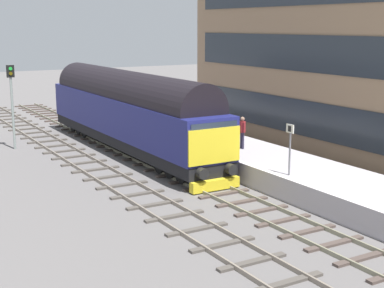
% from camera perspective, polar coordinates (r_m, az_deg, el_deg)
% --- Properties ---
extents(ground_plane, '(140.00, 140.00, 0.00)m').
position_cam_1_polar(ground_plane, '(27.02, 0.08, -3.68)').
color(ground_plane, '#605C5B').
rests_on(ground_plane, ground).
extents(track_main, '(2.50, 60.00, 0.15)m').
position_cam_1_polar(track_main, '(27.01, 0.08, -3.57)').
color(track_main, gray).
rests_on(track_main, ground).
extents(track_adjacent_west, '(2.50, 60.00, 0.15)m').
position_cam_1_polar(track_adjacent_west, '(25.57, -6.26, -4.52)').
color(track_adjacent_west, gray).
rests_on(track_adjacent_west, ground).
extents(station_platform, '(4.00, 44.00, 1.01)m').
position_cam_1_polar(station_platform, '(28.83, 6.26, -1.73)').
color(station_platform, '#AAA4AB').
rests_on(station_platform, ground).
extents(diesel_locomotive, '(2.74, 18.83, 4.68)m').
position_cam_1_polar(diesel_locomotive, '(32.92, -6.42, 3.47)').
color(diesel_locomotive, black).
rests_on(diesel_locomotive, ground).
extents(signal_post_near, '(0.44, 0.22, 4.95)m').
position_cam_1_polar(signal_post_near, '(34.93, -17.54, 4.41)').
color(signal_post_near, gray).
rests_on(signal_post_near, ground).
extents(platform_number_sign, '(0.10, 0.44, 2.17)m').
position_cam_1_polar(platform_number_sign, '(24.13, 9.75, 0.20)').
color(platform_number_sign, slate).
rests_on(platform_number_sign, station_platform).
extents(waiting_passenger, '(0.40, 0.50, 1.64)m').
position_cam_1_polar(waiting_passenger, '(29.18, 5.04, 1.45)').
color(waiting_passenger, '#2A273B').
rests_on(waiting_passenger, station_platform).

